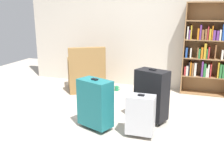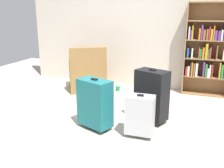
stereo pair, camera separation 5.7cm
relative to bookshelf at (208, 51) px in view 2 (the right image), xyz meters
The scene contains 8 objects.
ground_plane 2.58m from the bookshelf, 127.15° to the right, with size 8.20×8.20×0.00m, color #B2A899.
back_wall 1.55m from the bookshelf, behind, with size 4.69×0.10×2.60m, color beige.
bookshelf is the anchor object (origin of this frame).
armchair 2.37m from the bookshelf, 167.84° to the right, with size 0.96×0.96×0.90m.
mug 1.86m from the bookshelf, 167.57° to the right, with size 0.12×0.08×0.10m.
suitcase_black 1.83m from the bookshelf, 113.70° to the right, with size 0.51×0.41×0.79m.
suitcase_teal 2.57m from the bookshelf, 123.39° to the right, with size 0.52×0.40×0.71m.
suitcase_silver 2.33m from the bookshelf, 109.50° to the right, with size 0.36×0.23×0.57m.
Camera 2 is at (1.41, -3.20, 1.58)m, focal length 41.68 mm.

